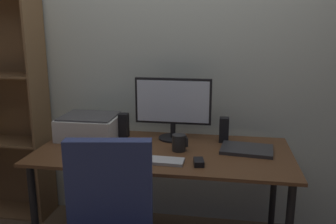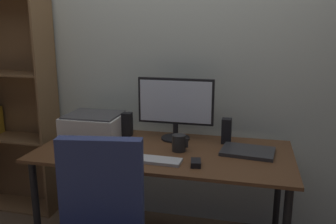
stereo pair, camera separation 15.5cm
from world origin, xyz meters
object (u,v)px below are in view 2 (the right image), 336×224
Objects in this scene: coffee_mug at (179,143)px; laptop at (248,151)px; mouse at (196,163)px; keyboard at (157,160)px; desk at (164,161)px; monitor at (176,105)px; bookshelf at (12,107)px; speaker_right at (226,131)px; speaker_left at (127,124)px; printer at (94,125)px.

coffee_mug is 0.43m from laptop.
mouse is 0.26m from coffee_mug.
mouse reaches higher than keyboard.
desk is 0.54m from laptop.
bookshelf reaches higher than monitor.
laptop is at bearing -19.07° from monitor.
speaker_left is at bearing 180.00° from speaker_right.
printer reaches higher than coffee_mug.
speaker_left and speaker_right have the same top height.
laptop is (0.52, 0.06, 0.09)m from desk.
desk is 16.75× the size of mouse.
desk is at bearing -149.06° from speaker_right.
printer is at bearing -167.89° from speaker_left.
monitor is 0.55m from mouse.
coffee_mug is at bearing 114.28° from mouse.
desk is 9.46× the size of speaker_left.
monitor is at bearing 106.48° from mouse.
desk is 4.02× the size of printer.
desk is at bearing -96.43° from monitor.
laptop is 1.09m from printer.
printer is at bearing -176.94° from speaker_right.
bookshelf is (-1.47, 0.38, 0.07)m from coffee_mug.
speaker_right reaches higher than desk.
mouse is (0.23, -0.00, 0.01)m from keyboard.
monitor is at bearing 107.50° from coffee_mug.
bookshelf reaches higher than desk.
desk is at bearing 95.30° from keyboard.
printer is at bearing -13.71° from bookshelf.
coffee_mug is at bearing -14.29° from bookshelf.
coffee_mug is 0.33× the size of laptop.
printer is at bearing -179.47° from laptop.
bookshelf is (-1.05, 0.15, 0.04)m from speaker_left.
speaker_right is at bearing -1.29° from monitor.
speaker_right is at bearing 138.33° from laptop.
keyboard is 0.58m from speaker_right.
desk is at bearing 179.91° from coffee_mug.
keyboard is at bearing -91.93° from monitor.
monitor reaches higher than laptop.
speaker_right is at bearing 39.24° from coffee_mug.
speaker_right is at bearing 63.73° from mouse.
printer reaches higher than keyboard.
monitor is at bearing 90.26° from keyboard.
mouse is at bearing 1.04° from keyboard.
printer is at bearing 162.45° from desk.
speaker_left reaches higher than laptop.
speaker_right is at bearing -4.86° from bookshelf.
monitor is at bearing 5.66° from printer.
laptop is at bearing -9.37° from bookshelf.
mouse is at bearing -41.56° from desk.
laptop is at bearing 6.76° from desk.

